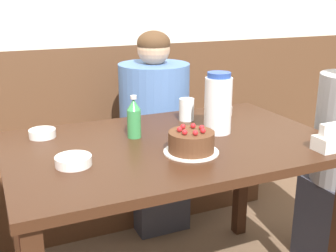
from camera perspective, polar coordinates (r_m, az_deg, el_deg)
The scene contains 12 objects.
back_wall at distance 2.57m, azimuth -9.61°, elevation 15.70°, with size 4.80×0.04×2.50m.
bench_seat at distance 2.60m, azimuth -7.22°, elevation -7.56°, with size 1.86×0.38×0.45m.
dining_table at distance 1.71m, azimuth 0.51°, elevation -5.29°, with size 1.28×0.82×0.75m.
birthday_cake at distance 1.55m, azimuth 3.17°, elevation -2.22°, with size 0.21×0.21×0.10m.
water_pitcher at distance 1.77m, azimuth 6.80°, elevation 3.03°, with size 0.11×0.11×0.26m.
soju_bottle at distance 1.71m, azimuth -4.63°, elevation 1.09°, with size 0.06×0.06×0.18m.
napkin_holder at distance 1.69m, azimuth 21.03°, elevation -1.84°, with size 0.11×0.08×0.11m.
bowl_soup_white at distance 1.48m, azimuth -12.69°, elevation -4.62°, with size 0.13×0.13×0.03m.
bowl_rice_small at distance 2.06m, azimuth 6.98°, elevation 2.10°, with size 0.12×0.12×0.04m.
bowl_side_dish at distance 1.80m, azimuth -16.66°, elevation -0.95°, with size 0.11×0.11×0.03m.
glass_water_tall at distance 1.95m, azimuth 2.53°, elevation 2.25°, with size 0.07×0.07×0.10m.
person_dark_striped at distance 2.39m, azimuth -1.84°, elevation -0.91°, with size 0.39×0.39×1.13m.
Camera 1 is at (-0.66, -1.44, 1.31)m, focal length 45.00 mm.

